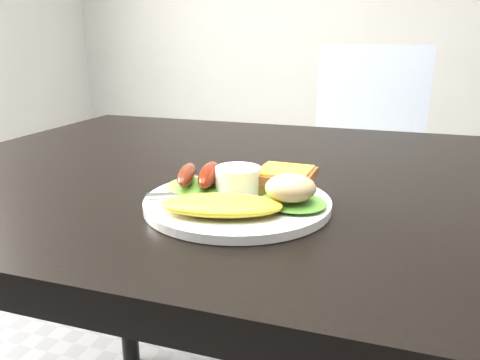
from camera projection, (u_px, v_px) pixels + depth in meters
dining_table at (292, 184)px, 0.73m from camera, size 1.20×0.80×0.04m
dining_chair at (362, 186)px, 1.65m from camera, size 0.41×0.41×0.05m
person at (406, 108)px, 1.43m from camera, size 0.62×0.50×1.49m
plate at (237, 203)px, 0.57m from camera, size 0.23×0.23×0.01m
lettuce_left at (201, 186)px, 0.60m from camera, size 0.11×0.10×0.01m
lettuce_right at (293, 202)px, 0.54m from camera, size 0.10×0.10×0.01m
omelette at (222, 205)px, 0.52m from camera, size 0.15×0.10×0.02m
sausage_a at (187, 175)px, 0.59m from camera, size 0.04×0.09×0.02m
sausage_b at (209, 174)px, 0.60m from camera, size 0.05×0.10×0.02m
ramekin at (238, 180)px, 0.58m from camera, size 0.07×0.07×0.03m
toast_a at (276, 183)px, 0.61m from camera, size 0.09×0.09×0.01m
toast_b at (285, 176)px, 0.59m from camera, size 0.07×0.07×0.01m
potato_salad at (290, 188)px, 0.53m from camera, size 0.08×0.07×0.03m
fork at (210, 194)px, 0.58m from camera, size 0.15×0.07×0.00m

